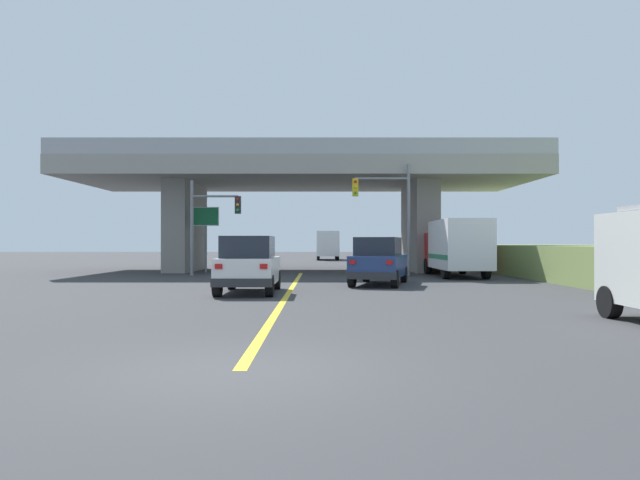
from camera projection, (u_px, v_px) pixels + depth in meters
name	position (u px, v px, depth m)	size (l,w,h in m)	color
ground	(304.00, 271.00, 36.90)	(160.00, 160.00, 0.00)	#353538
overpass_bridge	(304.00, 187.00, 36.93)	(28.40, 10.99, 7.57)	gray
lane_divider_stripe	(290.00, 292.00, 20.98)	(0.20, 26.05, 0.01)	yellow
suv_lead	(250.00, 265.00, 20.41)	(1.98, 4.26, 2.02)	silver
suv_crossing	(380.00, 261.00, 24.44)	(3.02, 4.97, 2.02)	navy
box_truck	(457.00, 247.00, 30.38)	(2.33, 6.98, 2.97)	red
traffic_signal_nearside	(391.00, 206.00, 31.13)	(3.14, 0.36, 6.06)	slate
traffic_signal_farside	(210.00, 217.00, 31.55)	(2.78, 0.36, 5.23)	slate
highway_sign	(207.00, 223.00, 34.68)	(1.61, 0.17, 4.12)	slate
semi_truck_distant	(329.00, 245.00, 61.24)	(2.33, 6.72, 3.02)	silver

